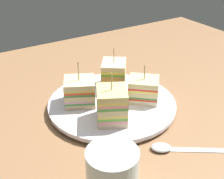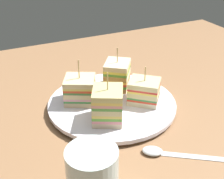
{
  "view_description": "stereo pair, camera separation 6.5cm",
  "coord_description": "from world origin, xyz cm",
  "px_view_note": "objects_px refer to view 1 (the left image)",
  "views": [
    {
      "loc": [
        -29.94,
        -47.99,
        36.11
      ],
      "look_at": [
        0.0,
        0.0,
        4.52
      ],
      "focal_mm": 48.83,
      "sensor_mm": 36.0,
      "label": 1
    },
    {
      "loc": [
        -24.26,
        -51.1,
        36.11
      ],
      "look_at": [
        0.0,
        0.0,
        4.52
      ],
      "focal_mm": 48.83,
      "sensor_mm": 36.0,
      "label": 2
    }
  ],
  "objects_px": {
    "sandwich_wedge_0": "(112,105)",
    "sandwich_wedge_1": "(143,89)",
    "plate": "(112,104)",
    "sandwich_wedge_2": "(114,75)",
    "drinking_glass": "(112,179)",
    "spoon": "(174,148)",
    "chip_pile": "(111,100)",
    "sandwich_wedge_3": "(80,92)"
  },
  "relations": [
    {
      "from": "sandwich_wedge_0",
      "to": "drinking_glass",
      "type": "height_order",
      "value": "sandwich_wedge_0"
    },
    {
      "from": "chip_pile",
      "to": "spoon",
      "type": "height_order",
      "value": "chip_pile"
    },
    {
      "from": "sandwich_wedge_3",
      "to": "spoon",
      "type": "xyz_separation_m",
      "value": [
        0.08,
        -0.21,
        -0.04
      ]
    },
    {
      "from": "plate",
      "to": "chip_pile",
      "type": "height_order",
      "value": "chip_pile"
    },
    {
      "from": "chip_pile",
      "to": "sandwich_wedge_3",
      "type": "bearing_deg",
      "value": 144.62
    },
    {
      "from": "sandwich_wedge_1",
      "to": "spoon",
      "type": "xyz_separation_m",
      "value": [
        -0.04,
        -0.15,
        -0.04
      ]
    },
    {
      "from": "sandwich_wedge_1",
      "to": "sandwich_wedge_2",
      "type": "distance_m",
      "value": 0.09
    },
    {
      "from": "sandwich_wedge_0",
      "to": "sandwich_wedge_1",
      "type": "xyz_separation_m",
      "value": [
        0.1,
        0.03,
        -0.01
      ]
    },
    {
      "from": "plate",
      "to": "drinking_glass",
      "type": "relative_size",
      "value": 3.2
    },
    {
      "from": "spoon",
      "to": "drinking_glass",
      "type": "relative_size",
      "value": 1.68
    },
    {
      "from": "sandwich_wedge_1",
      "to": "chip_pile",
      "type": "height_order",
      "value": "sandwich_wedge_1"
    },
    {
      "from": "sandwich_wedge_3",
      "to": "chip_pile",
      "type": "relative_size",
      "value": 1.55
    },
    {
      "from": "sandwich_wedge_0",
      "to": "sandwich_wedge_3",
      "type": "distance_m",
      "value": 0.09
    },
    {
      "from": "sandwich_wedge_1",
      "to": "sandwich_wedge_3",
      "type": "xyz_separation_m",
      "value": [
        -0.12,
        0.06,
        0.0
      ]
    },
    {
      "from": "drinking_glass",
      "to": "spoon",
      "type": "bearing_deg",
      "value": 11.88
    },
    {
      "from": "sandwich_wedge_1",
      "to": "sandwich_wedge_2",
      "type": "bearing_deg",
      "value": -34.06
    },
    {
      "from": "sandwich_wedge_0",
      "to": "sandwich_wedge_2",
      "type": "relative_size",
      "value": 1.05
    },
    {
      "from": "sandwich_wedge_2",
      "to": "drinking_glass",
      "type": "xyz_separation_m",
      "value": [
        -0.17,
        -0.27,
        -0.01
      ]
    },
    {
      "from": "chip_pile",
      "to": "drinking_glass",
      "type": "distance_m",
      "value": 0.24
    },
    {
      "from": "plate",
      "to": "sandwich_wedge_0",
      "type": "height_order",
      "value": "sandwich_wedge_0"
    },
    {
      "from": "spoon",
      "to": "drinking_glass",
      "type": "height_order",
      "value": "drinking_glass"
    },
    {
      "from": "sandwich_wedge_2",
      "to": "spoon",
      "type": "xyz_separation_m",
      "value": [
        -0.02,
        -0.23,
        -0.04
      ]
    },
    {
      "from": "sandwich_wedge_3",
      "to": "spoon",
      "type": "relative_size",
      "value": 0.67
    },
    {
      "from": "plate",
      "to": "spoon",
      "type": "relative_size",
      "value": 1.9
    },
    {
      "from": "drinking_glass",
      "to": "sandwich_wedge_1",
      "type": "bearing_deg",
      "value": 43.38
    },
    {
      "from": "sandwich_wedge_0",
      "to": "plate",
      "type": "bearing_deg",
      "value": -4.85
    },
    {
      "from": "sandwich_wedge_1",
      "to": "spoon",
      "type": "relative_size",
      "value": 0.58
    },
    {
      "from": "plate",
      "to": "sandwich_wedge_2",
      "type": "distance_m",
      "value": 0.08
    },
    {
      "from": "plate",
      "to": "sandwich_wedge_2",
      "type": "height_order",
      "value": "sandwich_wedge_2"
    },
    {
      "from": "sandwich_wedge_2",
      "to": "spoon",
      "type": "bearing_deg",
      "value": 31.65
    },
    {
      "from": "plate",
      "to": "chip_pile",
      "type": "bearing_deg",
      "value": -139.65
    },
    {
      "from": "sandwich_wedge_0",
      "to": "drinking_glass",
      "type": "xyz_separation_m",
      "value": [
        -0.09,
        -0.15,
        -0.01
      ]
    },
    {
      "from": "sandwich_wedge_3",
      "to": "sandwich_wedge_2",
      "type": "bearing_deg",
      "value": 40.11
    },
    {
      "from": "sandwich_wedge_1",
      "to": "chip_pile",
      "type": "relative_size",
      "value": 1.34
    },
    {
      "from": "sandwich_wedge_1",
      "to": "sandwich_wedge_2",
      "type": "xyz_separation_m",
      "value": [
        -0.02,
        0.08,
        0.01
      ]
    },
    {
      "from": "sandwich_wedge_2",
      "to": "chip_pile",
      "type": "distance_m",
      "value": 0.08
    },
    {
      "from": "sandwich_wedge_0",
      "to": "drinking_glass",
      "type": "bearing_deg",
      "value": 175.9
    },
    {
      "from": "sandwich_wedge_3",
      "to": "drinking_glass",
      "type": "xyz_separation_m",
      "value": [
        -0.07,
        -0.24,
        -0.01
      ]
    },
    {
      "from": "sandwich_wedge_2",
      "to": "sandwich_wedge_1",
      "type": "bearing_deg",
      "value": 51.35
    },
    {
      "from": "spoon",
      "to": "sandwich_wedge_1",
      "type": "bearing_deg",
      "value": -71.64
    },
    {
      "from": "sandwich_wedge_3",
      "to": "spoon",
      "type": "distance_m",
      "value": 0.23
    },
    {
      "from": "sandwich_wedge_0",
      "to": "chip_pile",
      "type": "relative_size",
      "value": 1.64
    }
  ]
}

